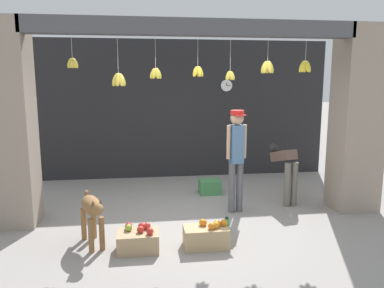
{
  "coord_description": "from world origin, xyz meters",
  "views": [
    {
      "loc": [
        -0.78,
        -5.43,
        2.16
      ],
      "look_at": [
        0.0,
        0.42,
        1.15
      ],
      "focal_mm": 35.0,
      "sensor_mm": 36.0,
      "label": 1
    }
  ],
  "objects_px": {
    "fruit_crate_oranges": "(206,236)",
    "wall_clock": "(226,86)",
    "fruit_crate_apples": "(138,240)",
    "water_bottle": "(227,225)",
    "shopkeeper": "(236,153)",
    "dog": "(92,210)",
    "produce_box_green": "(210,187)",
    "worker_stooping": "(285,166)"
  },
  "relations": [
    {
      "from": "fruit_crate_oranges",
      "to": "wall_clock",
      "type": "bearing_deg",
      "value": 73.69
    },
    {
      "from": "fruit_crate_apples",
      "to": "wall_clock",
      "type": "relative_size",
      "value": 1.93
    },
    {
      "from": "water_bottle",
      "to": "fruit_crate_apples",
      "type": "bearing_deg",
      "value": -160.85
    },
    {
      "from": "shopkeeper",
      "to": "water_bottle",
      "type": "relative_size",
      "value": 7.67
    },
    {
      "from": "dog",
      "to": "shopkeeper",
      "type": "height_order",
      "value": "shopkeeper"
    },
    {
      "from": "produce_box_green",
      "to": "wall_clock",
      "type": "xyz_separation_m",
      "value": [
        0.61,
        1.37,
        1.91
      ]
    },
    {
      "from": "shopkeeper",
      "to": "fruit_crate_apples",
      "type": "distance_m",
      "value": 2.19
    },
    {
      "from": "produce_box_green",
      "to": "water_bottle",
      "type": "distance_m",
      "value": 1.86
    },
    {
      "from": "fruit_crate_apples",
      "to": "wall_clock",
      "type": "xyz_separation_m",
      "value": [
        1.96,
        3.67,
        1.9
      ]
    },
    {
      "from": "produce_box_green",
      "to": "wall_clock",
      "type": "height_order",
      "value": "wall_clock"
    },
    {
      "from": "fruit_crate_apples",
      "to": "produce_box_green",
      "type": "bearing_deg",
      "value": 59.47
    },
    {
      "from": "dog",
      "to": "produce_box_green",
      "type": "bearing_deg",
      "value": 116.56
    },
    {
      "from": "fruit_crate_apples",
      "to": "fruit_crate_oranges",
      "type": "bearing_deg",
      "value": -0.37
    },
    {
      "from": "wall_clock",
      "to": "water_bottle",
      "type": "bearing_deg",
      "value": -102.24
    },
    {
      "from": "produce_box_green",
      "to": "wall_clock",
      "type": "distance_m",
      "value": 2.43
    },
    {
      "from": "dog",
      "to": "worker_stooping",
      "type": "xyz_separation_m",
      "value": [
        3.16,
        1.38,
        0.17
      ]
    },
    {
      "from": "fruit_crate_apples",
      "to": "water_bottle",
      "type": "bearing_deg",
      "value": 19.15
    },
    {
      "from": "dog",
      "to": "produce_box_green",
      "type": "distance_m",
      "value": 2.86
    },
    {
      "from": "worker_stooping",
      "to": "produce_box_green",
      "type": "xyz_separation_m",
      "value": [
        -1.22,
        0.69,
        -0.53
      ]
    },
    {
      "from": "produce_box_green",
      "to": "water_bottle",
      "type": "bearing_deg",
      "value": -92.77
    },
    {
      "from": "dog",
      "to": "fruit_crate_apples",
      "type": "distance_m",
      "value": 0.72
    },
    {
      "from": "fruit_crate_oranges",
      "to": "produce_box_green",
      "type": "relative_size",
      "value": 1.43
    },
    {
      "from": "dog",
      "to": "worker_stooping",
      "type": "bearing_deg",
      "value": 93.3
    },
    {
      "from": "worker_stooping",
      "to": "fruit_crate_apples",
      "type": "xyz_separation_m",
      "value": [
        -2.57,
        -1.6,
        -0.52
      ]
    },
    {
      "from": "worker_stooping",
      "to": "wall_clock",
      "type": "distance_m",
      "value": 2.56
    },
    {
      "from": "worker_stooping",
      "to": "produce_box_green",
      "type": "height_order",
      "value": "worker_stooping"
    },
    {
      "from": "fruit_crate_oranges",
      "to": "dog",
      "type": "bearing_deg",
      "value": 171.16
    },
    {
      "from": "fruit_crate_apples",
      "to": "water_bottle",
      "type": "distance_m",
      "value": 1.34
    },
    {
      "from": "water_bottle",
      "to": "wall_clock",
      "type": "height_order",
      "value": "wall_clock"
    },
    {
      "from": "water_bottle",
      "to": "fruit_crate_oranges",
      "type": "bearing_deg",
      "value": -130.14
    },
    {
      "from": "fruit_crate_apples",
      "to": "produce_box_green",
      "type": "height_order",
      "value": "fruit_crate_apples"
    },
    {
      "from": "worker_stooping",
      "to": "wall_clock",
      "type": "xyz_separation_m",
      "value": [
        -0.61,
        2.07,
        1.38
      ]
    },
    {
      "from": "fruit_crate_apples",
      "to": "produce_box_green",
      "type": "relative_size",
      "value": 1.29
    },
    {
      "from": "fruit_crate_apples",
      "to": "produce_box_green",
      "type": "distance_m",
      "value": 2.66
    },
    {
      "from": "fruit_crate_oranges",
      "to": "worker_stooping",
      "type": "bearing_deg",
      "value": 43.69
    },
    {
      "from": "shopkeeper",
      "to": "produce_box_green",
      "type": "height_order",
      "value": "shopkeeper"
    },
    {
      "from": "fruit_crate_apples",
      "to": "produce_box_green",
      "type": "xyz_separation_m",
      "value": [
        1.35,
        2.29,
        -0.0
      ]
    },
    {
      "from": "dog",
      "to": "wall_clock",
      "type": "distance_m",
      "value": 4.56
    },
    {
      "from": "dog",
      "to": "shopkeeper",
      "type": "bearing_deg",
      "value": 94.67
    },
    {
      "from": "worker_stooping",
      "to": "fruit_crate_oranges",
      "type": "xyz_separation_m",
      "value": [
        -1.68,
        -1.61,
        -0.52
      ]
    },
    {
      "from": "produce_box_green",
      "to": "water_bottle",
      "type": "height_order",
      "value": "produce_box_green"
    },
    {
      "from": "fruit_crate_apples",
      "to": "wall_clock",
      "type": "distance_m",
      "value": 4.57
    }
  ]
}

